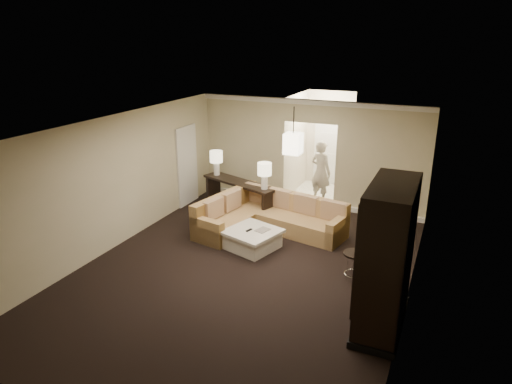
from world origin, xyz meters
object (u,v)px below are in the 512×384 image
at_px(sectional_sofa, 266,217).
at_px(drink_table, 354,260).
at_px(console_table, 240,194).
at_px(person, 321,169).
at_px(armoire, 386,261).
at_px(coffee_table, 252,239).

bearing_deg(sectional_sofa, drink_table, -19.08).
xyz_separation_m(sectional_sofa, console_table, (-1.05, 0.75, 0.16)).
relative_size(drink_table, person, 0.28).
distance_m(console_table, armoire, 5.33).
bearing_deg(armoire, drink_table, 119.24).
bearing_deg(drink_table, person, 115.32).
distance_m(sectional_sofa, drink_table, 2.71).
bearing_deg(armoire, coffee_table, 150.94).
bearing_deg(sectional_sofa, coffee_table, -74.03).
relative_size(console_table, drink_table, 4.18).
xyz_separation_m(console_table, drink_table, (3.39, -2.12, -0.12)).
relative_size(sectional_sofa, console_table, 1.44).
height_order(coffee_table, armoire, armoire).
height_order(console_table, person, person).
bearing_deg(armoire, sectional_sofa, 139.35).
xyz_separation_m(console_table, person, (1.64, 1.58, 0.44)).
xyz_separation_m(armoire, drink_table, (-0.70, 1.24, -0.74)).
relative_size(sectional_sofa, armoire, 1.36).
xyz_separation_m(sectional_sofa, drink_table, (2.34, -1.36, 0.04)).
bearing_deg(coffee_table, person, 81.24).
height_order(sectional_sofa, person, person).
relative_size(console_table, armoire, 0.95).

